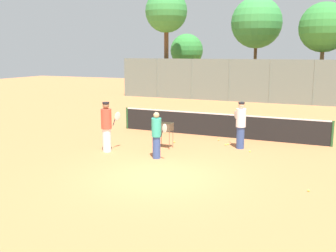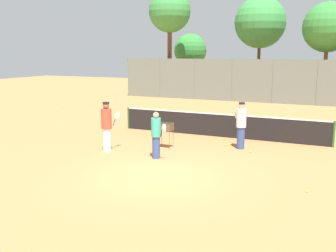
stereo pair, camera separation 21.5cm
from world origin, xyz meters
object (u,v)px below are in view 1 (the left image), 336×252
(tennis_net, at_px, (219,125))
(player_red_cap, at_px, (157,135))
(player_yellow_shirt, at_px, (107,126))
(ball_cart, at_px, (165,129))
(player_white_outfit, at_px, (241,125))

(tennis_net, relative_size, player_red_cap, 5.69)
(player_yellow_shirt, distance_m, ball_cart, 2.33)
(tennis_net, xyz_separation_m, player_white_outfit, (1.42, -1.78, 0.40))
(player_white_outfit, distance_m, player_yellow_shirt, 5.24)
(player_white_outfit, distance_m, ball_cart, 2.98)
(tennis_net, distance_m, player_yellow_shirt, 5.40)
(player_white_outfit, height_order, player_red_cap, player_white_outfit)
(player_white_outfit, distance_m, player_red_cap, 3.60)
(player_white_outfit, relative_size, player_yellow_shirt, 0.96)
(player_red_cap, relative_size, ball_cart, 1.65)
(player_white_outfit, height_order, player_yellow_shirt, player_yellow_shirt)
(tennis_net, distance_m, ball_cart, 3.23)
(player_yellow_shirt, bearing_deg, ball_cart, -34.05)
(player_red_cap, bearing_deg, tennis_net, 110.28)
(player_white_outfit, height_order, ball_cart, player_white_outfit)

